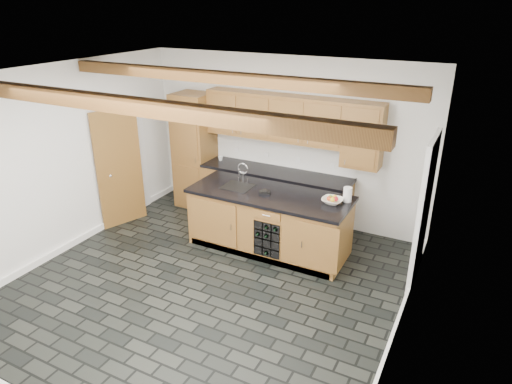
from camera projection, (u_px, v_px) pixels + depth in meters
ground at (208, 284)px, 6.24m from camera, size 5.00×5.00×0.00m
room_shell at (219, 167)px, 6.12m from camera, size 5.01×5.00×5.00m
back_cabinetry at (258, 165)px, 7.85m from camera, size 3.65×0.62×2.20m
island at (269, 221)px, 6.99m from camera, size 2.48×0.96×0.93m
faucet at (239, 184)px, 7.07m from camera, size 0.45×0.40×0.34m
kitchen_scale at (265, 192)px, 6.79m from camera, size 0.18×0.14×0.05m
fruit_bowl at (332, 201)px, 6.47m from camera, size 0.30×0.30×0.07m
fruit_cluster at (333, 198)px, 6.45m from camera, size 0.16×0.17×0.07m
paper_towel at (348, 194)px, 6.50m from camera, size 0.12×0.12×0.21m
mug at (221, 158)px, 8.19m from camera, size 0.10×0.10×0.08m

